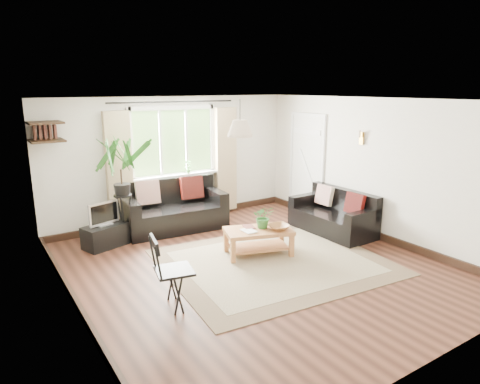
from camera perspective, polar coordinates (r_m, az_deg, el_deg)
floor at (r=6.37m, az=1.99°, el=-9.93°), size 5.50×5.50×0.00m
ceiling at (r=5.83m, az=2.20°, el=12.17°), size 5.50×5.50×0.00m
wall_back at (r=8.35m, az=-8.88°, el=4.25°), size 5.00×0.02×2.40m
wall_front at (r=4.16m, az=24.65°, el=-6.74°), size 5.00×0.02×2.40m
wall_left at (r=5.03m, az=-21.91°, el=-2.99°), size 0.02×5.50×2.40m
wall_right at (r=7.68m, az=17.55°, el=2.93°), size 0.02×5.50×2.40m
rug at (r=6.54m, az=4.50°, el=-9.25°), size 3.41×3.00×0.02m
window at (r=8.26m, az=-8.85°, el=6.60°), size 2.50×0.16×2.16m
door at (r=8.85m, az=8.85°, el=3.48°), size 0.06×0.96×2.06m
corner_shelf at (r=7.38m, az=-24.48°, el=7.34°), size 0.50×0.50×0.34m
pendant_lamp at (r=6.19m, az=0.00°, el=9.03°), size 0.36×0.36×0.54m
wall_sconce at (r=7.74m, az=15.79°, el=7.19°), size 0.12×0.12×0.28m
sofa_back at (r=7.95m, az=-8.78°, el=-1.92°), size 1.90×1.07×0.86m
sofa_right at (r=7.87m, az=12.22°, el=-2.74°), size 1.56×0.80×0.73m
coffee_table at (r=6.73m, az=2.46°, el=-6.67°), size 1.15×0.86×0.42m
table_plant at (r=6.68m, az=3.15°, el=-3.33°), size 0.42×0.40×0.36m
bowl at (r=6.66m, az=5.19°, el=-4.69°), size 0.35×0.35×0.08m
book_a at (r=6.50m, az=0.50°, el=-5.35°), size 0.18×0.24×0.02m
book_b at (r=6.71m, az=0.51°, el=-4.74°), size 0.22×0.26×0.02m
tv_stand at (r=7.40m, az=-17.51°, el=-5.60°), size 0.78×0.58×0.37m
tv at (r=7.29m, az=-17.73°, el=-2.71°), size 0.56×0.33×0.41m
palm_stand at (r=7.36m, az=-15.41°, el=0.14°), size 0.86×0.86×1.78m
folding_chair at (r=5.18m, az=-8.77°, el=-10.49°), size 0.55×0.55×0.90m
sill_plant at (r=8.37m, az=-6.94°, el=3.40°), size 0.14×0.10×0.27m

